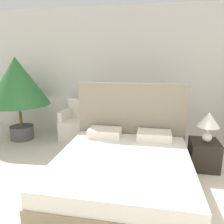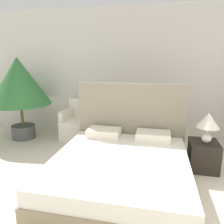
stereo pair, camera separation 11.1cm
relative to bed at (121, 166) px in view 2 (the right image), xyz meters
The scene contains 7 objects.
wall_back 2.51m from the bed, 101.72° to the left, with size 10.00×0.06×2.90m.
bed is the anchor object (origin of this frame).
armchair_near_window_left 2.04m from the bed, 128.92° to the left, with size 0.66×0.65×0.88m.
armchair_near_window_right 1.63m from the bed, 102.14° to the left, with size 0.66×0.64×0.88m.
potted_palm 3.03m from the bed, 151.16° to the left, with size 1.34×1.34×1.82m.
nightstand 1.43m from the bed, 29.08° to the left, with size 0.45×0.48×0.47m.
table_lamp 1.52m from the bed, 27.81° to the left, with size 0.35×0.35×0.49m.
Camera 2 is at (0.93, -1.58, 1.77)m, focal length 35.00 mm.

